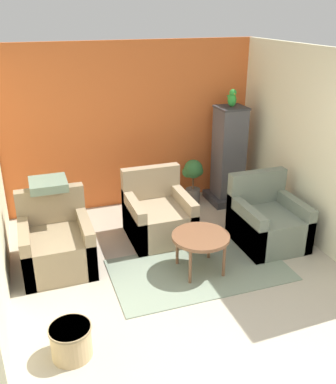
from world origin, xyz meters
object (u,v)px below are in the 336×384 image
(armchair_middle, at_px, (158,217))
(armchair_left, at_px, (57,245))
(coffee_table, at_px, (201,239))
(wicker_basket, at_px, (71,340))
(parrot, at_px, (232,98))
(armchair_right, at_px, (267,223))
(potted_plant, at_px, (193,177))
(birdcage, at_px, (228,159))

(armchair_middle, bearing_deg, armchair_left, -167.44)
(coffee_table, relative_size, armchair_middle, 0.75)
(coffee_table, xyz_separation_m, armchair_left, (-1.57, 0.65, -0.14))
(armchair_left, height_order, wicker_basket, armchair_left)
(coffee_table, bearing_deg, parrot, 55.19)
(armchair_left, distance_m, wicker_basket, 1.52)
(armchair_left, bearing_deg, armchair_right, -6.89)
(coffee_table, height_order, armchair_middle, armchair_middle)
(potted_plant, bearing_deg, armchair_middle, -134.68)
(armchair_middle, xyz_separation_m, potted_plant, (0.85, 0.86, 0.15))
(armchair_right, height_order, birdcage, birdcage)
(armchair_right, distance_m, potted_plant, 1.55)
(parrot, distance_m, wicker_basket, 4.07)
(potted_plant, distance_m, wicker_basket, 3.50)
(parrot, bearing_deg, wicker_basket, -137.31)
(armchair_left, relative_size, birdcage, 0.59)
(armchair_right, distance_m, birdcage, 1.45)
(armchair_left, bearing_deg, potted_plant, 27.74)
(armchair_left, height_order, armchair_middle, same)
(wicker_basket, bearing_deg, birdcage, 42.67)
(armchair_right, xyz_separation_m, parrot, (0.11, 1.38, 1.35))
(armchair_left, distance_m, armchair_middle, 1.39)
(armchair_right, height_order, potted_plant, armchair_right)
(armchair_left, bearing_deg, birdcage, 21.08)
(coffee_table, height_order, potted_plant, potted_plant)
(birdcage, height_order, wicker_basket, birdcage)
(armchair_middle, bearing_deg, potted_plant, 45.32)
(armchair_right, bearing_deg, parrot, 85.59)
(parrot, bearing_deg, armchair_left, -158.88)
(potted_plant, bearing_deg, wicker_basket, -130.03)
(potted_plant, height_order, wicker_basket, potted_plant)
(armchair_right, xyz_separation_m, potted_plant, (-0.44, 1.48, 0.15))
(armchair_left, relative_size, potted_plant, 1.25)
(coffee_table, relative_size, wicker_basket, 1.77)
(birdcage, bearing_deg, coffee_table, -124.85)
(armchair_middle, bearing_deg, parrot, 28.61)
(armchair_right, relative_size, wicker_basket, 2.36)
(armchair_right, bearing_deg, armchair_left, 173.11)
(coffee_table, height_order, armchair_left, armchair_left)
(birdcage, height_order, parrot, parrot)
(potted_plant, bearing_deg, coffee_table, -109.56)
(parrot, xyz_separation_m, potted_plant, (-0.55, 0.10, -1.20))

